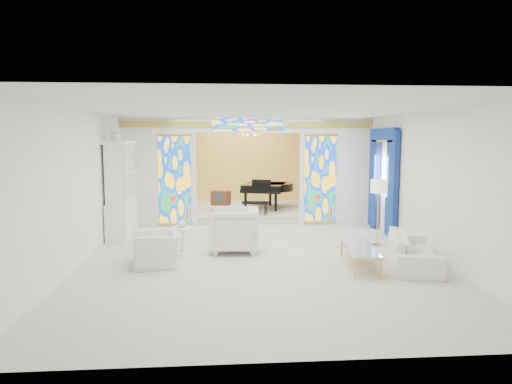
{
  "coord_description": "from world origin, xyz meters",
  "views": [
    {
      "loc": [
        -0.74,
        -10.72,
        2.46
      ],
      "look_at": [
        0.08,
        0.2,
        1.15
      ],
      "focal_mm": 32.0,
      "sensor_mm": 36.0,
      "label": 1
    }
  ],
  "objects": [
    {
      "name": "sofa",
      "position": [
        2.95,
        -2.37,
        0.3
      ],
      "size": [
        1.37,
        2.23,
        0.61
      ],
      "primitive_type": "imported",
      "rotation": [
        0.0,
        0.0,
        1.28
      ],
      "color": "white",
      "rests_on": "floor"
    },
    {
      "name": "chandelier",
      "position": [
        0.2,
        4.0,
        2.55
      ],
      "size": [
        0.48,
        0.48,
        0.3
      ],
      "primitive_type": "cylinder",
      "color": "gold",
      "rests_on": "ceiling"
    },
    {
      "name": "side_table",
      "position": [
        -1.58,
        -1.22,
        0.39
      ],
      "size": [
        0.61,
        0.61,
        0.59
      ],
      "rotation": [
        0.0,
        0.0,
        -0.33
      ],
      "color": "white",
      "rests_on": "floor"
    },
    {
      "name": "ceiling",
      "position": [
        0.0,
        0.0,
        3.0
      ],
      "size": [
        7.0,
        12.0,
        0.02
      ],
      "primitive_type": "cube",
      "color": "silver",
      "rests_on": "wall_back"
    },
    {
      "name": "floor",
      "position": [
        0.0,
        0.0,
        0.0
      ],
      "size": [
        12.0,
        12.0,
        0.0
      ],
      "primitive_type": "plane",
      "color": "beige",
      "rests_on": "ground"
    },
    {
      "name": "gold_curtain_back",
      "position": [
        0.0,
        5.88,
        1.5
      ],
      "size": [
        6.7,
        0.1,
        2.9
      ],
      "primitive_type": "cube",
      "color": "#FFC158",
      "rests_on": "wall_back"
    },
    {
      "name": "coffee_table",
      "position": [
        1.9,
        -2.33,
        0.36
      ],
      "size": [
        0.74,
        1.8,
        0.39
      ],
      "rotation": [
        0.0,
        0.0,
        -0.12
      ],
      "color": "silver",
      "rests_on": "floor"
    },
    {
      "name": "wall_left",
      "position": [
        -3.5,
        0.0,
        1.5
      ],
      "size": [
        0.02,
        12.0,
        3.0
      ],
      "primitive_type": "cube",
      "color": "white",
      "rests_on": "floor"
    },
    {
      "name": "stained_glass_left",
      "position": [
        -2.03,
        1.89,
        1.3
      ],
      "size": [
        0.9,
        0.04,
        2.4
      ],
      "primitive_type": "cube",
      "color": "gold",
      "rests_on": "partition_wall"
    },
    {
      "name": "wall_back",
      "position": [
        0.0,
        6.0,
        1.5
      ],
      "size": [
        7.0,
        0.02,
        3.0
      ],
      "primitive_type": "cube",
      "color": "white",
      "rests_on": "floor"
    },
    {
      "name": "floor_lamp",
      "position": [
        2.8,
        -0.72,
        1.29
      ],
      "size": [
        0.47,
        0.47,
        1.51
      ],
      "rotation": [
        0.0,
        0.0,
        0.35
      ],
      "color": "gold",
      "rests_on": "floor"
    },
    {
      "name": "tv_console",
      "position": [
        -0.78,
        3.39,
        0.59
      ],
      "size": [
        0.65,
        0.55,
        0.63
      ],
      "rotation": [
        0.0,
        0.0,
        -0.39
      ],
      "color": "brown",
      "rests_on": "alcove_platform"
    },
    {
      "name": "stained_glass_right",
      "position": [
        2.03,
        1.89,
        1.3
      ],
      "size": [
        0.9,
        0.04,
        2.4
      ],
      "primitive_type": "cube",
      "color": "gold",
      "rests_on": "partition_wall"
    },
    {
      "name": "grand_piano",
      "position": [
        0.78,
        4.0,
        0.84
      ],
      "size": [
        1.97,
        2.53,
        0.97
      ],
      "rotation": [
        0.0,
        0.0,
        -0.3
      ],
      "color": "black",
      "rests_on": "alcove_platform"
    },
    {
      "name": "partition_wall",
      "position": [
        0.0,
        2.0,
        1.65
      ],
      "size": [
        7.0,
        0.22,
        3.0
      ],
      "color": "white",
      "rests_on": "floor"
    },
    {
      "name": "china_cabinet",
      "position": [
        -3.22,
        0.6,
        1.17
      ],
      "size": [
        0.56,
        1.46,
        2.72
      ],
      "color": "white",
      "rests_on": "floor"
    },
    {
      "name": "armchair_right",
      "position": [
        -0.48,
        -1.02,
        0.48
      ],
      "size": [
        1.12,
        1.09,
        0.95
      ],
      "primitive_type": "imported",
      "rotation": [
        0.0,
        0.0,
        -1.65
      ],
      "color": "white",
      "rests_on": "floor"
    },
    {
      "name": "stained_glass_transom",
      "position": [
        0.0,
        1.89,
        2.82
      ],
      "size": [
        2.0,
        0.04,
        0.34
      ],
      "primitive_type": "cube",
      "color": "gold",
      "rests_on": "partition_wall"
    },
    {
      "name": "wall_right",
      "position": [
        3.5,
        0.0,
        1.5
      ],
      "size": [
        0.02,
        12.0,
        3.0
      ],
      "primitive_type": "cube",
      "color": "white",
      "rests_on": "floor"
    },
    {
      "name": "blue_drapes",
      "position": [
        3.4,
        0.7,
        1.58
      ],
      "size": [
        0.14,
        1.85,
        2.65
      ],
      "color": "navy",
      "rests_on": "wall_right"
    },
    {
      "name": "armchair_left",
      "position": [
        -2.02,
        -1.95,
        0.32
      ],
      "size": [
        1.05,
        1.15,
        0.64
      ],
      "primitive_type": "imported",
      "rotation": [
        0.0,
        0.0,
        -1.36
      ],
      "color": "silver",
      "rests_on": "floor"
    },
    {
      "name": "vase",
      "position": [
        -1.58,
        -1.22,
        0.69
      ],
      "size": [
        0.22,
        0.22,
        0.18
      ],
      "primitive_type": "imported",
      "rotation": [
        0.0,
        0.0,
        -0.27
      ],
      "color": "white",
      "rests_on": "side_table"
    },
    {
      "name": "alcove_platform",
      "position": [
        0.0,
        4.1,
        0.09
      ],
      "size": [
        6.8,
        3.8,
        0.18
      ],
      "primitive_type": "cube",
      "color": "beige",
      "rests_on": "floor"
    },
    {
      "name": "wall_front",
      "position": [
        0.0,
        -6.0,
        1.5
      ],
      "size": [
        7.0,
        0.02,
        3.0
      ],
      "primitive_type": "cube",
      "color": "white",
      "rests_on": "floor"
    }
  ]
}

